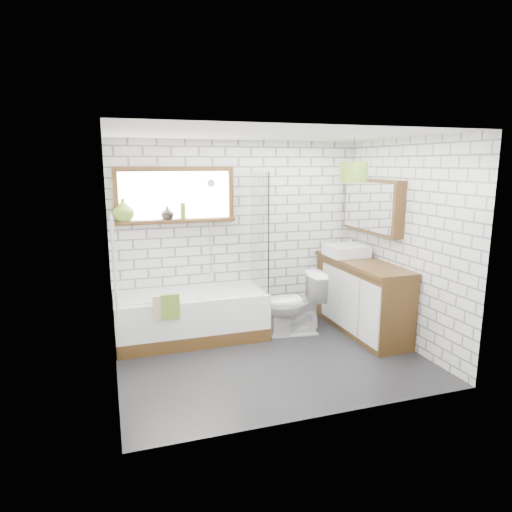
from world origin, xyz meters
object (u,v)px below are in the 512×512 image
object	(u,v)px
toilet	(293,304)
bathtub	(191,316)
pendant	(353,172)
basin	(346,251)
vanity	(361,296)

from	to	relation	value
toilet	bathtub	bearing A→B (deg)	-94.85
bathtub	pendant	size ratio (longest dim) A/B	5.64
bathtub	toilet	distance (m)	1.32
bathtub	basin	bearing A→B (deg)	-2.79
bathtub	vanity	distance (m)	2.24
vanity	basin	xyz separation A→B (m)	(-0.06, 0.34, 0.56)
pendant	bathtub	bearing A→B (deg)	159.02
basin	bathtub	bearing A→B (deg)	177.21
bathtub	vanity	xyz separation A→B (m)	(2.19, -0.44, 0.18)
toilet	pendant	distance (m)	1.83
basin	pendant	distance (m)	1.26
bathtub	vanity	world-z (taller)	vanity
toilet	pendant	world-z (taller)	pendant
basin	pendant	xyz separation A→B (m)	(-0.29, -0.60, 1.06)
basin	vanity	bearing A→B (deg)	-79.86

